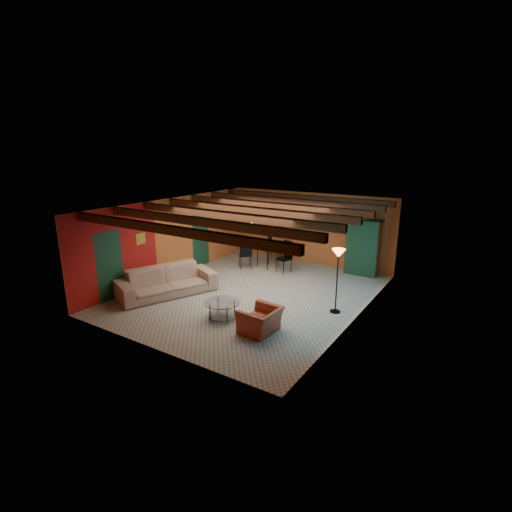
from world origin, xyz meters
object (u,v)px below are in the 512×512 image
Objects in this scene: vase at (268,234)px; dining_table at (268,252)px; armchair at (260,320)px; armoire at (363,248)px; floor_lamp at (337,281)px; sofa at (167,281)px; potted_plant at (366,214)px; coffee_table at (222,310)px.

dining_table is at bearing 0.00° from vase.
vase is at bearing -147.83° from armchair.
armchair is 5.33m from dining_table.
armoire is 3.66m from floor_lamp.
sofa is at bearing -128.90° from armoire.
sofa is 6.76m from armoire.
armoire is at bearing 18.57° from vase.
vase is (-3.22, -1.08, 0.31)m from armoire.
dining_table is 4.61× the size of potted_plant.
potted_plant is 3.51m from vase.
coffee_table is at bearing -108.46° from potted_plant.
sofa is 1.54× the size of armoire.
potted_plant is at bearing 71.54° from coffee_table.
armchair is 0.50× the size of armoire.
armchair is at bearing -75.82° from sofa.
floor_lamp is (3.67, -2.55, 0.32)m from dining_table.
floor_lamp is 4.48m from vase.
dining_table is 10.66× the size of vase.
dining_table is at bearing -147.83° from armchair.
potted_plant reaches higher than dining_table.
floor_lamp reaches higher than sofa.
potted_plant reaches higher than floor_lamp.
dining_table is (-1.34, 4.54, 0.33)m from coffee_table.
armchair is at bearing -61.01° from dining_table.
armchair is 5.81m from armoire.
coffee_table is (-1.24, 0.11, -0.07)m from armchair.
armchair is at bearing -117.33° from floor_lamp.
dining_table is (1.12, 4.07, 0.15)m from sofa.
sofa is 14.05× the size of vase.
coffee_table is at bearing -77.72° from sofa.
dining_table reaches higher than coffee_table.
armoire is at bearing 18.57° from dining_table.
vase reaches higher than sofa.
sofa is 4.30m from vase.
potted_plant reaches higher than coffee_table.
vase is at bearing 0.00° from dining_table.
potted_plant is (-0.45, 3.63, 1.24)m from floor_lamp.
sofa is 3.07× the size of coffee_table.
potted_plant is (0.64, 5.74, 1.82)m from armchair.
armchair is 4.60× the size of vase.
potted_plant reaches higher than vase.
armchair is 0.43× the size of dining_table.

